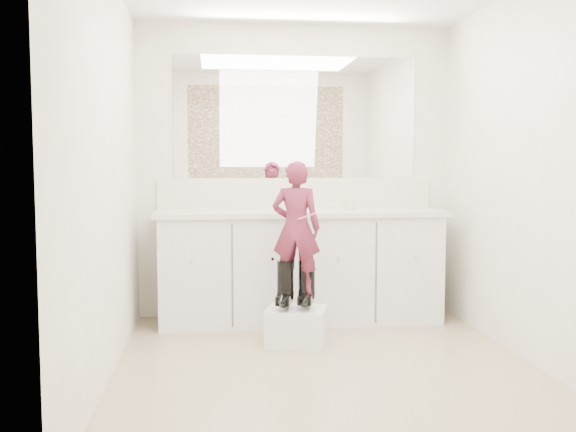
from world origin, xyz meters
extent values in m
plane|color=#886D59|center=(0.00, 0.00, 0.00)|extent=(3.00, 3.00, 0.00)
plane|color=beige|center=(0.00, 1.50, 1.20)|extent=(2.60, 0.00, 2.60)
plane|color=beige|center=(0.00, -1.50, 1.20)|extent=(2.60, 0.00, 2.60)
plane|color=beige|center=(-1.30, 0.00, 1.20)|extent=(0.00, 3.00, 3.00)
plane|color=beige|center=(1.30, 0.00, 1.20)|extent=(0.00, 3.00, 3.00)
cube|color=silver|center=(0.00, 1.23, 0.42)|extent=(2.20, 0.55, 0.85)
cube|color=beige|center=(0.00, 1.21, 0.87)|extent=(2.28, 0.58, 0.04)
cube|color=beige|center=(0.00, 1.49, 1.02)|extent=(2.28, 0.03, 0.25)
cube|color=white|center=(0.00, 1.49, 1.64)|extent=(2.00, 0.02, 1.00)
cube|color=#472819|center=(0.00, -1.49, 1.65)|extent=(2.00, 0.01, 1.20)
cylinder|color=silver|center=(0.00, 1.38, 0.94)|extent=(0.08, 0.08, 0.10)
imported|color=beige|center=(0.40, 1.25, 0.94)|extent=(0.13, 0.13, 0.10)
imported|color=beige|center=(-0.15, 1.19, 0.98)|extent=(0.10, 0.10, 0.17)
cube|color=silver|center=(-0.12, 0.55, 0.13)|extent=(0.47, 0.43, 0.26)
imported|color=#962E53|center=(-0.12, 0.57, 0.82)|extent=(0.38, 0.30, 0.92)
cylinder|color=#EC5B8E|center=(-0.05, 0.49, 0.91)|extent=(0.13, 0.05, 0.06)
camera|label=1|loc=(-0.69, -3.80, 1.26)|focal=40.00mm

